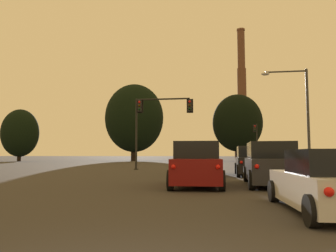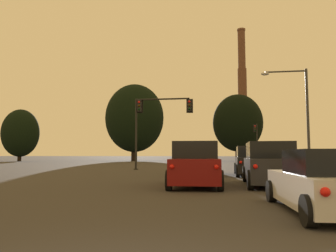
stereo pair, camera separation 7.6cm
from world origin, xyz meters
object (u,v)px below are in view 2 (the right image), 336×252
(suv_center_lane_second, at_px, (195,165))
(suv_right_lane_second, at_px, (269,165))
(suv_center_lane_front, at_px, (201,161))
(smokestack, at_px, (243,106))
(traffic_light_far_right, at_px, (256,137))
(traffic_light_overhead_left, at_px, (154,115))
(street_lamp, at_px, (299,107))
(suv_right_lane_front, at_px, (252,161))
(hatchback_right_lane_third, at_px, (325,184))

(suv_center_lane_second, relative_size, suv_right_lane_second, 1.00)
(suv_center_lane_front, height_order, smokestack, smokestack)
(suv_center_lane_second, xyz_separation_m, traffic_light_far_right, (6.90, 37.99, 3.10))
(suv_right_lane_second, distance_m, traffic_light_overhead_left, 16.26)
(traffic_light_far_right, bearing_deg, street_lamp, -89.50)
(suv_center_lane_front, distance_m, street_lamp, 9.14)
(suv_center_lane_front, relative_size, suv_right_lane_second, 0.99)
(suv_center_lane_front, height_order, traffic_light_far_right, traffic_light_far_right)
(suv_right_lane_front, xyz_separation_m, traffic_light_far_right, (3.82, 30.49, 3.10))
(traffic_light_far_right, relative_size, traffic_light_overhead_left, 0.96)
(traffic_light_far_right, height_order, smokestack, smokestack)
(suv_center_lane_front, bearing_deg, traffic_light_overhead_left, 124.27)
(suv_center_lane_second, xyz_separation_m, street_lamp, (7.12, 11.74, 4.01))
(suv_center_lane_second, bearing_deg, suv_center_lane_front, 88.67)
(smokestack, bearing_deg, suv_right_lane_second, -93.88)
(hatchback_right_lane_third, height_order, street_lamp, street_lamp)
(hatchback_right_lane_third, xyz_separation_m, traffic_light_overhead_left, (-7.92, 20.45, 4.19))
(suv_center_lane_second, distance_m, traffic_light_overhead_left, 15.58)
(traffic_light_far_right, xyz_separation_m, smokestack, (4.07, 78.20, 16.23))
(traffic_light_far_right, bearing_deg, suv_right_lane_front, -97.13)
(suv_right_lane_second, distance_m, street_lamp, 12.50)
(traffic_light_overhead_left, bearing_deg, traffic_light_far_right, 64.10)
(suv_right_lane_front, xyz_separation_m, hatchback_right_lane_third, (0.26, -13.60, -0.23))
(traffic_light_far_right, bearing_deg, traffic_light_overhead_left, -115.90)
(traffic_light_far_right, bearing_deg, smokestack, 87.02)
(suv_center_lane_second, distance_m, traffic_light_far_right, 38.74)
(suv_center_lane_front, distance_m, suv_right_lane_second, 8.10)
(suv_center_lane_second, height_order, smokestack, smokestack)
(smokestack, bearing_deg, suv_center_lane_second, -95.39)
(suv_right_lane_front, relative_size, hatchback_right_lane_third, 1.19)
(suv_center_lane_front, distance_m, smokestack, 110.48)
(suv_center_lane_front, relative_size, hatchback_right_lane_third, 1.18)
(street_lamp, distance_m, smokestack, 105.64)
(hatchback_right_lane_third, bearing_deg, smokestack, 83.81)
(suv_center_lane_front, bearing_deg, suv_right_lane_second, -66.23)
(suv_center_lane_second, distance_m, suv_right_lane_second, 3.20)
(hatchback_right_lane_third, bearing_deg, suv_right_lane_second, 89.10)
(hatchback_right_lane_third, xyz_separation_m, street_lamp, (3.78, 17.85, 4.24))
(traffic_light_overhead_left, relative_size, street_lamp, 0.81)
(suv_right_lane_front, height_order, smokestack, smokestack)
(suv_center_lane_front, bearing_deg, traffic_light_far_right, 76.32)
(suv_right_lane_second, bearing_deg, traffic_light_overhead_left, 121.09)
(suv_center_lane_second, xyz_separation_m, suv_right_lane_front, (3.08, 7.50, 0.00))
(traffic_light_overhead_left, height_order, street_lamp, street_lamp)
(hatchback_right_lane_third, relative_size, suv_right_lane_second, 0.84)
(street_lamp, bearing_deg, suv_right_lane_second, -109.67)
(suv_center_lane_second, bearing_deg, traffic_light_overhead_left, 105.08)
(suv_right_lane_front, bearing_deg, traffic_light_overhead_left, 139.66)
(suv_right_lane_second, xyz_separation_m, traffic_light_far_right, (3.76, 37.39, 3.10))
(hatchback_right_lane_third, distance_m, street_lamp, 18.73)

